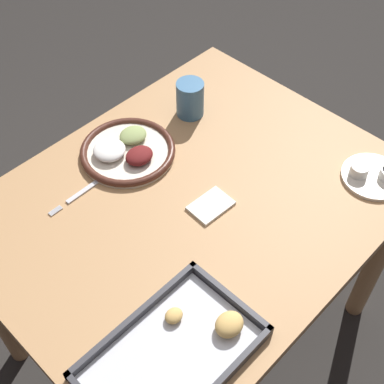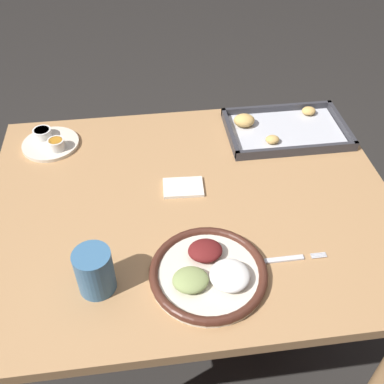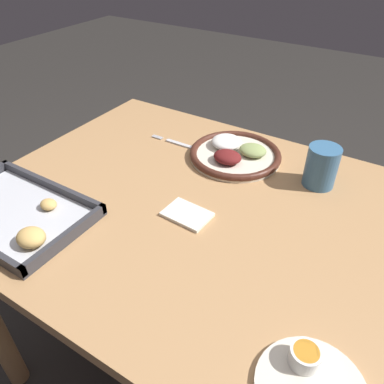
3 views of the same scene
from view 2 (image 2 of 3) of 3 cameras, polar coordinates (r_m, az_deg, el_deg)
The scene contains 8 objects.
ground_plane at distance 1.70m, azimuth -0.06°, elevation -18.38°, with size 8.00×8.00×0.00m, color #282623.
dining_table at distance 1.22m, azimuth -0.09°, elevation -4.96°, with size 1.03×0.81×0.71m.
dinner_plate at distance 0.97m, azimuth 2.17°, elevation -10.15°, with size 0.25×0.25×0.04m.
fork at distance 1.02m, azimuth 11.14°, elevation -8.42°, with size 0.19×0.01×0.00m.
saucer_plate at distance 1.36m, azimuth -17.58°, elevation 6.10°, with size 0.16×0.16×0.04m.
baking_tray at distance 1.38m, azimuth 11.36°, elevation 7.86°, with size 0.35×0.23×0.04m.
drinking_cup at distance 0.94m, azimuth -12.26°, elevation -9.80°, with size 0.08×0.08×0.10m.
napkin at distance 1.16m, azimuth -1.13°, elevation 0.60°, with size 0.11×0.08×0.01m.
Camera 2 is at (-0.10, -0.80, 1.50)m, focal length 42.00 mm.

